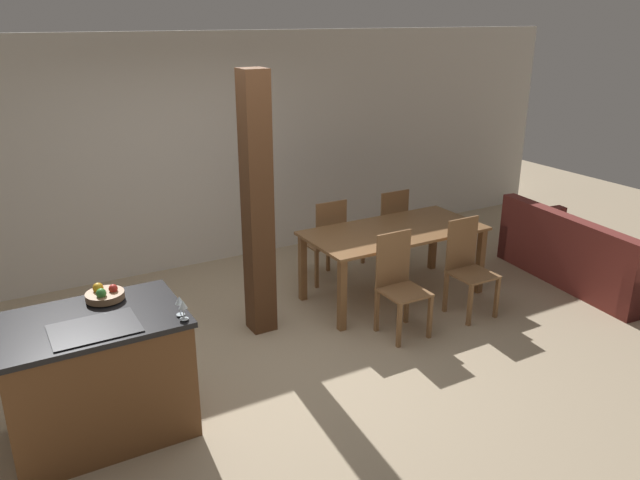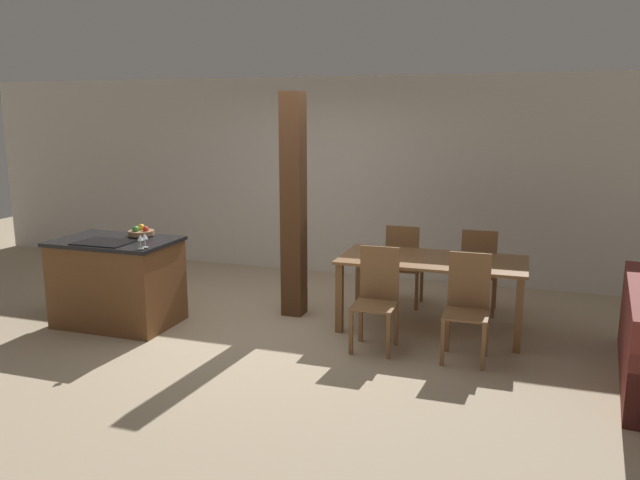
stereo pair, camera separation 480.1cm
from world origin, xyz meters
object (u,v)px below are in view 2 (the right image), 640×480
object	(u,v)px
kitchen_island	(118,282)
dining_chair_near_left	(377,297)
dining_table	(432,268)
timber_post	(294,206)
wine_glass_middle	(145,237)
dining_chair_near_right	(467,305)
wine_glass_near	(140,239)
dining_chair_far_left	(404,265)
dining_chair_far_right	(479,270)
fruit_bowl	(141,232)

from	to	relation	value
kitchen_island	dining_chair_near_left	bearing A→B (deg)	3.99
dining_table	timber_post	size ratio (longest dim) A/B	0.77
wine_glass_middle	dining_chair_near_left	distance (m)	2.33
wine_glass_middle	dining_chair_near_right	distance (m)	3.14
wine_glass_near	dining_chair_far_left	world-z (taller)	wine_glass_near
kitchen_island	wine_glass_near	distance (m)	0.86
dining_chair_far_right	timber_post	distance (m)	2.18
dining_chair_near_left	dining_chair_far_left	size ratio (longest dim) A/B	1.00
dining_chair_near_right	dining_chair_far_right	world-z (taller)	same
dining_chair_far_left	timber_post	xyz separation A→B (m)	(-1.11, -0.65, 0.72)
fruit_bowl	wine_glass_near	bearing A→B (deg)	-56.25
dining_chair_near_right	dining_chair_far_right	xyz separation A→B (m)	(0.00, 1.36, 0.00)
dining_chair_far_right	dining_chair_far_left	bearing A→B (deg)	0.00
kitchen_island	dining_chair_near_left	world-z (taller)	dining_chair_near_left
dining_chair_far_right	dining_chair_near_left	bearing A→B (deg)	58.08
dining_chair_near_left	timber_post	world-z (taller)	timber_post
wine_glass_middle	dining_chair_near_right	size ratio (longest dim) A/B	0.14
wine_glass_near	dining_chair_near_left	size ratio (longest dim) A/B	0.14
kitchen_island	dining_chair_near_left	distance (m)	2.78
dining_chair_near_left	dining_chair_near_right	xyz separation A→B (m)	(0.85, 0.00, 0.00)
dining_table	dining_chair_near_left	size ratio (longest dim) A/B	1.94
kitchen_island	dining_chair_near_left	size ratio (longest dim) A/B	1.28
dining_chair_far_right	dining_table	bearing A→B (deg)	58.08
fruit_bowl	dining_table	world-z (taller)	fruit_bowl
dining_chair_near_left	dining_chair_far_right	size ratio (longest dim) A/B	1.00
kitchen_island	dining_chair_near_right	world-z (taller)	dining_chair_near_right
dining_chair_near_left	dining_chair_far_right	bearing A→B (deg)	58.08
kitchen_island	wine_glass_middle	size ratio (longest dim) A/B	8.95
wine_glass_near	dining_chair_near_right	bearing A→B (deg)	9.95
dining_chair_near_left	dining_chair_near_right	distance (m)	0.85
dining_chair_far_left	wine_glass_middle	bearing A→B (deg)	39.38
dining_chair_near_right	dining_chair_far_right	distance (m)	1.36
fruit_bowl	wine_glass_near	size ratio (longest dim) A/B	1.97
fruit_bowl	dining_chair_far_right	bearing A→B (deg)	20.62
fruit_bowl	wine_glass_middle	distance (m)	0.66
kitchen_island	dining_table	world-z (taller)	kitchen_island
dining_chair_near_right	timber_post	size ratio (longest dim) A/B	0.40
dining_table	timber_post	distance (m)	1.63
dining_chair_near_left	timber_post	size ratio (longest dim) A/B	0.40
kitchen_island	wine_glass_near	bearing A→B (deg)	-31.94
fruit_bowl	dining_chair_far_left	world-z (taller)	fruit_bowl
dining_chair_near_right	dining_chair_far_right	size ratio (longest dim) A/B	1.00
kitchen_island	wine_glass_near	xyz separation A→B (m)	(0.55, -0.34, 0.57)
dining_table	dining_chair_far_right	distance (m)	0.82
wine_glass_near	dining_chair_far_left	xyz separation A→B (m)	(2.22, 1.90, -0.53)
dining_chair_far_right	dining_chair_near_right	bearing A→B (deg)	90.00
timber_post	wine_glass_middle	bearing A→B (deg)	-133.62
fruit_bowl	dining_chair_far_left	xyz separation A→B (m)	(2.61, 1.30, -0.46)
fruit_bowl	dining_chair_near_right	distance (m)	3.49
kitchen_island	dining_table	bearing A→B (deg)	15.28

